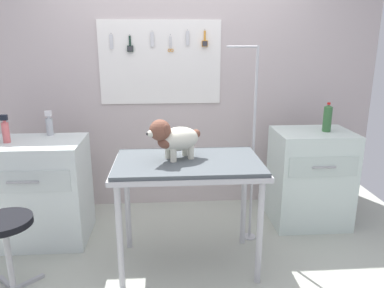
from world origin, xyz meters
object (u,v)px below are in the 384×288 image
Objects in this scene: cabinet_right at (310,178)px; stool at (5,232)px; grooming_table at (188,171)px; counter_left at (38,191)px; soda_bottle at (327,118)px; grooming_arm at (252,155)px; dog at (173,138)px.

cabinet_right is 1.61× the size of stool.
counter_left is at bearing 159.05° from grooming_table.
soda_bottle is (2.51, 0.13, 0.57)m from counter_left.
cabinet_right is 2.54m from stool.
grooming_arm reaches higher than dog.
grooming_table is 1.37m from counter_left.
grooming_arm reaches higher than cabinet_right.
dog is at bearing 164.39° from grooming_table.
dog is 1.35m from counter_left.
stool is at bearing -161.06° from soda_bottle.
stool is 2.11× the size of soda_bottle.
grooming_table is 0.27m from dog.
dog is at bearing -153.76° from grooming_arm.
counter_left is 2.41m from cabinet_right.
counter_left is 0.73m from stool.
counter_left reaches higher than grooming_table.
cabinet_right is at bearing 27.66° from grooming_table.
grooming_table is 0.65m from grooming_arm.
soda_bottle is at bearing 2.86° from counter_left.
counter_left is (-1.14, 0.45, -0.56)m from dog.
dog is (-0.65, -0.32, 0.24)m from grooming_arm.
grooming_arm is at bearing -4.07° from counter_left.
stool is at bearing -161.20° from grooming_arm.
dog reaches higher than grooming_table.
grooming_table is 1.43m from soda_bottle.
soda_bottle is (0.72, 0.25, 0.24)m from grooming_arm.
dog reaches higher than cabinet_right.
stool is at bearing -168.27° from grooming_table.
stool is (-1.22, -0.25, -0.30)m from grooming_table.
grooming_table is at bearing -147.51° from grooming_arm.
grooming_table is 1.22× the size of cabinet_right.
grooming_arm is at bearing 18.80° from stool.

